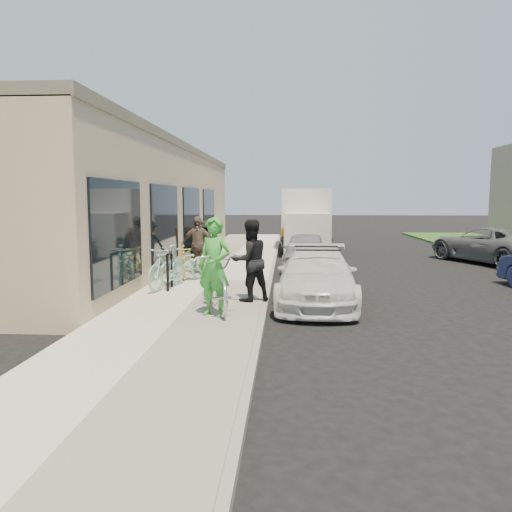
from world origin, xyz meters
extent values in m
plane|color=black|center=(0.00, 0.00, 0.00)|extent=(120.00, 120.00, 0.00)
cube|color=beige|center=(-2.00, 3.00, 0.07)|extent=(3.00, 34.00, 0.15)
cube|color=gray|center=(-0.45, 3.00, 0.07)|extent=(0.12, 34.00, 0.13)
cube|color=#CCB98E|center=(-5.25, 8.00, 2.00)|extent=(3.50, 20.00, 4.00)
cube|color=#6B6250|center=(-5.25, 8.00, 4.10)|extent=(3.60, 20.00, 0.25)
cube|color=black|center=(-3.48, 0.00, 1.60)|extent=(0.06, 3.00, 2.20)
cube|color=black|center=(-3.48, 4.00, 1.60)|extent=(0.06, 3.00, 2.20)
cube|color=black|center=(-3.48, 8.00, 1.60)|extent=(0.06, 3.00, 2.20)
cube|color=black|center=(-3.48, 12.00, 1.60)|extent=(0.06, 3.00, 2.20)
cylinder|color=black|center=(-2.78, 1.29, 0.58)|extent=(0.06, 0.06, 0.86)
cylinder|color=black|center=(-2.82, 1.86, 0.58)|extent=(0.06, 0.06, 0.86)
cylinder|color=black|center=(-2.80, 1.58, 1.01)|extent=(0.10, 0.58, 0.06)
cube|color=#311E0D|center=(-3.23, 7.71, 0.71)|extent=(0.69, 0.30, 1.11)
cube|color=#311E0D|center=(-3.21, 8.11, 0.71)|extent=(0.69, 0.30, 1.11)
cube|color=black|center=(-3.23, 7.67, 0.77)|extent=(0.55, 0.20, 0.80)
imported|color=silver|center=(0.67, 0.87, 0.60)|extent=(1.91, 4.25, 1.21)
cylinder|color=black|center=(0.67, 0.41, 1.23)|extent=(0.96, 0.04, 0.04)
cylinder|color=black|center=(0.67, 1.22, 1.23)|extent=(0.96, 0.04, 0.04)
imported|color=#9A999E|center=(0.61, 6.10, 0.61)|extent=(1.63, 3.66, 1.22)
cube|color=silver|center=(0.81, 10.07, 0.87)|extent=(1.85, 1.85, 1.74)
cube|color=black|center=(0.81, 10.07, 1.23)|extent=(1.69, 0.08, 0.82)
cube|color=silver|center=(0.84, 12.81, 1.42)|extent=(2.15, 3.86, 2.65)
cube|color=#C65E0B|center=(0.84, 12.81, 0.82)|extent=(2.17, 3.88, 0.50)
cylinder|color=black|center=(-0.11, 9.62, 0.37)|extent=(0.24, 0.73, 0.73)
cylinder|color=black|center=(1.71, 9.60, 0.37)|extent=(0.24, 0.73, 0.73)
cylinder|color=black|center=(-0.10, 10.63, 0.37)|extent=(0.24, 0.73, 0.73)
cylinder|color=black|center=(1.73, 10.60, 0.37)|extent=(0.24, 0.73, 0.73)
cylinder|color=black|center=(-0.06, 14.10, 0.37)|extent=(0.24, 0.73, 0.73)
cylinder|color=black|center=(1.77, 14.08, 0.37)|extent=(0.24, 0.73, 0.73)
imported|color=#575A5C|center=(7.35, 8.31, 0.66)|extent=(3.81, 5.22, 1.32)
imported|color=#B8B8BA|center=(-1.38, -0.53, 0.72)|extent=(1.41, 2.30, 1.14)
imported|color=green|center=(-1.33, -1.05, 1.07)|extent=(0.79, 0.67, 1.83)
imported|color=black|center=(-0.78, 0.36, 1.02)|extent=(1.06, 1.00, 1.74)
imported|color=#7DBAAE|center=(-2.89, 1.67, 0.67)|extent=(0.94, 1.81, 1.04)
imported|color=#7DBAAE|center=(-2.67, 2.66, 0.62)|extent=(1.43, 1.87, 0.94)
imported|color=gold|center=(-2.83, 3.31, 0.59)|extent=(0.76, 1.53, 0.88)
imported|color=black|center=(-2.51, 5.51, 0.89)|extent=(1.10, 0.93, 1.48)
imported|color=brown|center=(-2.58, 4.11, 0.98)|extent=(1.00, 0.46, 1.67)
camera|label=1|loc=(0.01, -10.10, 2.33)|focal=35.00mm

